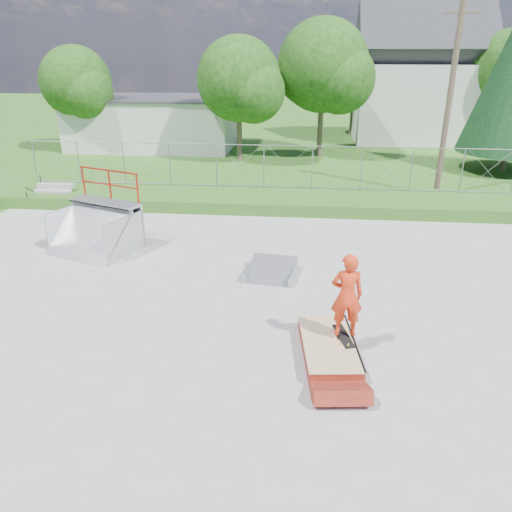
{
  "coord_description": "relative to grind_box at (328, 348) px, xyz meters",
  "views": [
    {
      "loc": [
        1.7,
        -10.0,
        5.97
      ],
      "look_at": [
        0.56,
        1.57,
        1.1
      ],
      "focal_mm": 35.0,
      "sensor_mm": 36.0,
      "label": 1
    }
  ],
  "objects": [
    {
      "name": "ground",
      "position": [
        -2.34,
        1.03,
        -0.17
      ],
      "size": [
        120.0,
        120.0,
        0.0
      ],
      "primitive_type": "plane",
      "color": "#2D5D1A",
      "rests_on": "ground"
    },
    {
      "name": "concrete_pad",
      "position": [
        -2.34,
        1.03,
        -0.15
      ],
      "size": [
        20.0,
        16.0,
        0.04
      ],
      "primitive_type": "cube",
      "color": "gray",
      "rests_on": "ground"
    },
    {
      "name": "grass_berm",
      "position": [
        -2.34,
        10.53,
        0.08
      ],
      "size": [
        24.0,
        3.0,
        0.5
      ],
      "primitive_type": "cube",
      "color": "#2D5D1A",
      "rests_on": "ground"
    },
    {
      "name": "grind_box",
      "position": [
        0.0,
        0.0,
        0.0
      ],
      "size": [
        1.32,
        2.33,
        0.33
      ],
      "rotation": [
        0.0,
        0.0,
        0.11
      ],
      "color": "maroon",
      "rests_on": "concrete_pad"
    },
    {
      "name": "quarter_pipe",
      "position": [
        -7.16,
        5.09,
        1.04
      ],
      "size": [
        2.99,
        2.78,
        2.42
      ],
      "primitive_type": null,
      "rotation": [
        0.0,
        0.0,
        -0.37
      ],
      "color": "#AEB2B7",
      "rests_on": "concrete_pad"
    },
    {
      "name": "flat_bank_ramp",
      "position": [
        -1.46,
        3.71,
        0.03
      ],
      "size": [
        1.48,
        1.56,
        0.4
      ],
      "primitive_type": null,
      "rotation": [
        0.0,
        0.0,
        -0.14
      ],
      "color": "#AEB2B7",
      "rests_on": "concrete_pad"
    },
    {
      "name": "skateboard",
      "position": [
        0.31,
        0.15,
        0.21
      ],
      "size": [
        0.46,
        0.82,
        0.13
      ],
      "primitive_type": "cube",
      "rotation": [
        0.14,
        0.0,
        0.32
      ],
      "color": "black",
      "rests_on": "grind_box"
    },
    {
      "name": "skater",
      "position": [
        0.31,
        0.15,
        1.11
      ],
      "size": [
        0.69,
        0.48,
        1.8
      ],
      "primitive_type": "imported",
      "rotation": [
        0.0,
        0.0,
        3.23
      ],
      "color": "red",
      "rests_on": "grind_box"
    },
    {
      "name": "concrete_stairs",
      "position": [
        -10.84,
        9.73,
        0.23
      ],
      "size": [
        1.5,
        1.6,
        0.8
      ],
      "primitive_type": null,
      "color": "gray",
      "rests_on": "ground"
    },
    {
      "name": "chain_link_fence",
      "position": [
        -2.34,
        11.53,
        1.23
      ],
      "size": [
        20.0,
        0.06,
        1.8
      ],
      "primitive_type": null,
      "color": "gray",
      "rests_on": "grass_berm"
    },
    {
      "name": "utility_building_flat",
      "position": [
        -10.34,
        23.03,
        1.33
      ],
      "size": [
        10.0,
        6.0,
        3.0
      ],
      "primitive_type": "cube",
      "color": "beige",
      "rests_on": "ground"
    },
    {
      "name": "gable_house",
      "position": [
        6.66,
        27.03,
        3.67
      ],
      "size": [
        8.4,
        6.08,
        8.94
      ],
      "color": "beige",
      "rests_on": "ground"
    },
    {
      "name": "utility_pole",
      "position": [
        5.16,
        13.03,
        3.83
      ],
      "size": [
        0.24,
        0.24,
        8.0
      ],
      "primitive_type": "cylinder",
      "color": "#4E3C31",
      "rests_on": "ground"
    },
    {
      "name": "tree_left_near",
      "position": [
        -4.09,
        18.87,
        4.07
      ],
      "size": [
        4.76,
        4.48,
        6.65
      ],
      "color": "#4E3C31",
      "rests_on": "ground"
    },
    {
      "name": "tree_center",
      "position": [
        0.45,
        20.84,
        4.68
      ],
      "size": [
        5.44,
        5.12,
        7.6
      ],
      "color": "#4E3C31",
      "rests_on": "ground"
    },
    {
      "name": "tree_left_far",
      "position": [
        -14.11,
        20.88,
        3.77
      ],
      "size": [
        4.42,
        4.16,
        6.18
      ],
      "color": "#4E3C31",
      "rests_on": "ground"
    },
    {
      "name": "tree_back_mid",
      "position": [
        2.88,
        28.89,
        3.47
      ],
      "size": [
        4.08,
        3.84,
        5.7
      ],
      "color": "#4E3C31",
      "rests_on": "ground"
    }
  ]
}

